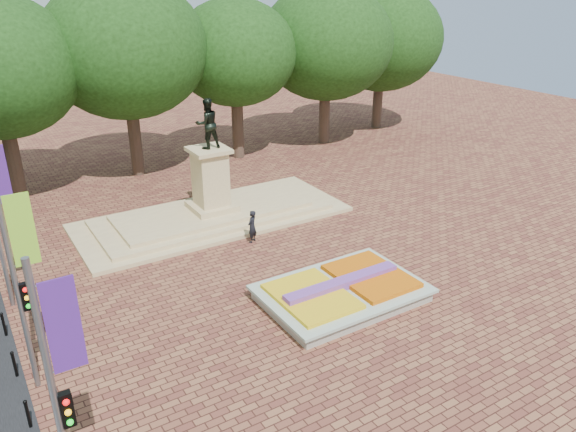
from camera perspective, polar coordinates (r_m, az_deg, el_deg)
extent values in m
plane|color=brown|center=(23.63, 0.56, -6.99)|extent=(90.00, 90.00, 0.00)
cube|color=gray|center=(22.61, 5.47, -7.97)|extent=(6.00, 4.00, 0.45)
cube|color=#AAB8A7|center=(22.47, 5.49, -7.37)|extent=(6.30, 4.30, 0.12)
cube|color=orange|center=(23.20, 8.39, -6.08)|extent=(2.60, 3.40, 0.22)
cube|color=yellow|center=(21.67, 2.41, -8.17)|extent=(2.60, 3.40, 0.18)
cube|color=#5D2E7F|center=(22.35, 5.51, -6.89)|extent=(5.20, 0.55, 0.38)
cube|color=tan|center=(29.92, -7.66, -0.14)|extent=(14.00, 6.00, 0.20)
cube|color=tan|center=(29.84, -7.68, 0.21)|extent=(12.00, 5.00, 0.20)
cube|color=tan|center=(29.76, -7.70, 0.56)|extent=(10.00, 4.00, 0.20)
cube|color=tan|center=(29.66, -7.72, 1.01)|extent=(2.20, 2.20, 0.30)
cube|color=tan|center=(29.11, -7.89, 3.83)|extent=(1.50, 1.50, 2.80)
cube|color=tan|center=(28.65, -8.05, 6.65)|extent=(1.90, 1.90, 0.20)
imported|color=black|center=(28.29, -8.21, 9.28)|extent=(1.22, 0.95, 2.50)
cylinder|color=#3D2921|center=(36.69, -26.07, 5.28)|extent=(0.80, 0.80, 4.00)
cylinder|color=#3D2921|center=(37.90, -15.60, 7.34)|extent=(0.80, 0.80, 4.00)
ellipsoid|color=black|center=(36.94, -16.40, 14.34)|extent=(8.80, 8.80, 7.48)
cylinder|color=#3D2921|center=(40.30, -5.99, 9.01)|extent=(0.80, 0.80, 4.00)
ellipsoid|color=black|center=(39.40, -6.29, 15.63)|extent=(8.80, 8.80, 7.48)
cylinder|color=#3D2921|center=(43.71, 2.39, 10.26)|extent=(0.80, 0.80, 4.00)
ellipsoid|color=black|center=(42.88, 2.50, 16.37)|extent=(8.80, 8.80, 7.48)
cylinder|color=#3D2921|center=(47.90, 9.48, 11.14)|extent=(0.80, 0.80, 4.00)
ellipsoid|color=black|center=(47.15, 9.87, 16.71)|extent=(8.80, 8.80, 7.48)
cylinder|color=slate|center=(13.66, -22.58, -17.05)|extent=(0.16, 0.16, 7.00)
cube|color=#491E7D|center=(12.66, -21.84, -10.29)|extent=(0.70, 0.04, 2.20)
cylinder|color=slate|center=(18.29, -25.83, -6.73)|extent=(0.16, 0.16, 7.00)
cube|color=#89CC28|center=(17.55, -25.41, -1.30)|extent=(0.70, 0.04, 2.20)
cube|color=black|center=(13.86, -21.54, -17.80)|extent=(0.28, 0.18, 0.90)
cube|color=black|center=(18.44, -25.05, -7.41)|extent=(0.28, 0.18, 0.90)
cylinder|color=black|center=(18.44, -24.90, -17.86)|extent=(0.10, 0.10, 0.90)
sphere|color=black|center=(18.15, -25.16, -16.73)|extent=(0.12, 0.12, 0.12)
cylinder|color=black|center=(20.53, -26.02, -13.45)|extent=(0.10, 0.10, 0.90)
sphere|color=black|center=(20.27, -26.26, -12.37)|extent=(0.12, 0.12, 0.12)
cylinder|color=black|center=(22.73, -26.89, -9.87)|extent=(0.10, 0.10, 0.90)
sphere|color=black|center=(22.50, -27.11, -8.86)|extent=(0.12, 0.12, 0.12)
imported|color=black|center=(26.94, -3.67, -1.07)|extent=(0.71, 0.65, 1.62)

